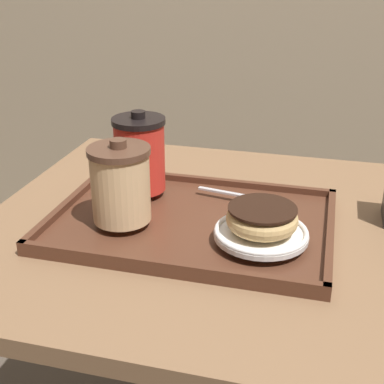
% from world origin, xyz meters
% --- Properties ---
extents(cafe_table, '(0.81, 0.73, 0.74)m').
position_xyz_m(cafe_table, '(0.00, 0.00, 0.55)').
color(cafe_table, '#846042').
rests_on(cafe_table, ground_plane).
extents(serving_tray, '(0.47, 0.33, 0.02)m').
position_xyz_m(serving_tray, '(-0.04, -0.03, 0.74)').
color(serving_tray, '#512D1E').
rests_on(serving_tray, cafe_table).
extents(coffee_cup_front, '(0.10, 0.10, 0.14)m').
position_xyz_m(coffee_cup_front, '(-0.14, -0.07, 0.83)').
color(coffee_cup_front, '#E0B784').
rests_on(coffee_cup_front, serving_tray).
extents(coffee_cup_rear, '(0.10, 0.10, 0.15)m').
position_xyz_m(coffee_cup_rear, '(-0.16, 0.05, 0.83)').
color(coffee_cup_rear, red).
rests_on(coffee_cup_rear, serving_tray).
extents(plate_with_chocolate_donut, '(0.15, 0.15, 0.01)m').
position_xyz_m(plate_with_chocolate_donut, '(0.09, -0.08, 0.77)').
color(plate_with_chocolate_donut, white).
rests_on(plate_with_chocolate_donut, serving_tray).
extents(donut_chocolate_glazed, '(0.11, 0.11, 0.04)m').
position_xyz_m(donut_chocolate_glazed, '(0.09, -0.08, 0.79)').
color(donut_chocolate_glazed, '#DBB270').
rests_on(donut_chocolate_glazed, plate_with_chocolate_donut).
extents(spoon, '(0.14, 0.04, 0.01)m').
position_xyz_m(spoon, '(0.05, 0.06, 0.77)').
color(spoon, silver).
rests_on(spoon, serving_tray).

